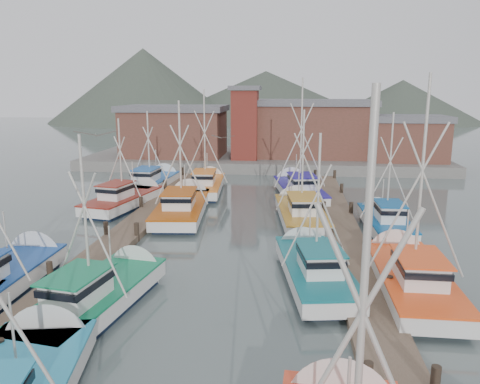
# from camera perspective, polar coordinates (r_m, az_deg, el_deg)

# --- Properties ---
(ground) EXTENTS (260.00, 260.00, 0.00)m
(ground) POSITION_cam_1_polar(r_m,az_deg,el_deg) (24.29, -2.52, -10.21)
(ground) COLOR #455351
(ground) RESTS_ON ground
(dock_left) EXTENTS (2.30, 46.00, 1.50)m
(dock_left) POSITION_cam_1_polar(r_m,az_deg,el_deg) (29.66, -14.86, -5.94)
(dock_left) COLOR brown
(dock_left) RESTS_ON ground
(dock_right) EXTENTS (2.30, 46.00, 1.50)m
(dock_right) POSITION_cam_1_polar(r_m,az_deg,el_deg) (27.95, 13.23, -6.99)
(dock_right) COLOR brown
(dock_right) RESTS_ON ground
(quay) EXTENTS (44.00, 16.00, 1.20)m
(quay) POSITION_cam_1_polar(r_m,az_deg,el_deg) (59.89, 2.89, 4.00)
(quay) COLOR gray
(quay) RESTS_ON ground
(shed_left) EXTENTS (12.72, 8.48, 6.20)m
(shed_left) POSITION_cam_1_polar(r_m,az_deg,el_deg) (59.17, -7.98, 7.44)
(shed_left) COLOR brown
(shed_left) RESTS_ON quay
(shed_center) EXTENTS (14.84, 9.54, 6.90)m
(shed_center) POSITION_cam_1_polar(r_m,az_deg,el_deg) (59.38, 8.78, 7.77)
(shed_center) COLOR brown
(shed_center) RESTS_ON quay
(shed_right) EXTENTS (8.48, 6.36, 5.20)m
(shed_right) POSITION_cam_1_polar(r_m,az_deg,el_deg) (58.01, 19.85, 6.24)
(shed_right) COLOR brown
(shed_right) RESTS_ON quay
(lookout_tower) EXTENTS (3.60, 3.60, 8.50)m
(lookout_tower) POSITION_cam_1_polar(r_m,az_deg,el_deg) (55.55, 0.61, 8.50)
(lookout_tower) COLOR maroon
(lookout_tower) RESTS_ON quay
(distant_hills) EXTENTS (175.00, 140.00, 42.00)m
(distant_hills) POSITION_cam_1_polar(r_m,az_deg,el_deg) (145.94, -0.11, 8.74)
(distant_hills) COLOR #434C40
(distant_hills) RESTS_ON ground
(boat_4) EXTENTS (4.12, 9.36, 8.41)m
(boat_4) POSITION_cam_1_polar(r_m,az_deg,el_deg) (21.50, -16.64, -11.88)
(boat_4) COLOR black
(boat_4) RESTS_ON ground
(boat_5) EXTENTS (4.10, 9.27, 8.16)m
(boat_5) POSITION_cam_1_polar(r_m,az_deg,el_deg) (23.81, 8.83, -9.07)
(boat_5) COLOR black
(boat_5) RESTS_ON ground
(boat_7) EXTENTS (4.38, 9.57, 10.89)m
(boat_7) POSITION_cam_1_polar(r_m,az_deg,el_deg) (23.94, 19.92, -9.54)
(boat_7) COLOR black
(boat_7) RESTS_ON ground
(boat_8) EXTENTS (4.19, 10.70, 9.55)m
(boat_8) POSITION_cam_1_polar(r_m,az_deg,el_deg) (35.68, -6.94, -1.72)
(boat_8) COLOR black
(boat_8) RESTS_ON ground
(boat_9) EXTENTS (3.99, 9.79, 8.85)m
(boat_9) POSITION_cam_1_polar(r_m,az_deg,el_deg) (34.01, 7.31, -2.44)
(boat_9) COLOR black
(boat_9) RESTS_ON ground
(boat_10) EXTENTS (4.51, 9.48, 7.93)m
(boat_10) POSITION_cam_1_polar(r_m,az_deg,el_deg) (38.89, -13.56, -0.81)
(boat_10) COLOR black
(boat_10) RESTS_ON ground
(boat_11) EXTENTS (3.43, 8.06, 8.56)m
(boat_11) POSITION_cam_1_polar(r_m,az_deg,el_deg) (32.94, 17.14, -3.39)
(boat_11) COLOR black
(boat_11) RESTS_ON ground
(boat_12) EXTENTS (4.06, 9.48, 10.20)m
(boat_12) POSITION_cam_1_polar(r_m,az_deg,el_deg) (43.45, -4.14, 0.89)
(boat_12) COLOR black
(boat_12) RESTS_ON ground
(boat_13) EXTENTS (4.87, 10.57, 11.25)m
(boat_13) POSITION_cam_1_polar(r_m,az_deg,el_deg) (41.85, 7.08, 0.39)
(boat_13) COLOR black
(boat_13) RESTS_ON ground
(boat_14) EXTENTS (3.60, 9.80, 8.27)m
(boat_14) POSITION_cam_1_polar(r_m,az_deg,el_deg) (45.47, -10.57, 1.22)
(boat_14) COLOR black
(boat_14) RESTS_ON ground
(gull_near) EXTENTS (1.51, 0.66, 0.24)m
(gull_near) POSITION_cam_1_polar(r_m,az_deg,el_deg) (17.58, -17.22, 6.76)
(gull_near) COLOR gray
(gull_near) RESTS_ON ground
(gull_far) EXTENTS (1.54, 0.66, 0.24)m
(gull_far) POSITION_cam_1_polar(r_m,az_deg,el_deg) (29.51, -2.08, 6.71)
(gull_far) COLOR gray
(gull_far) RESTS_ON ground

